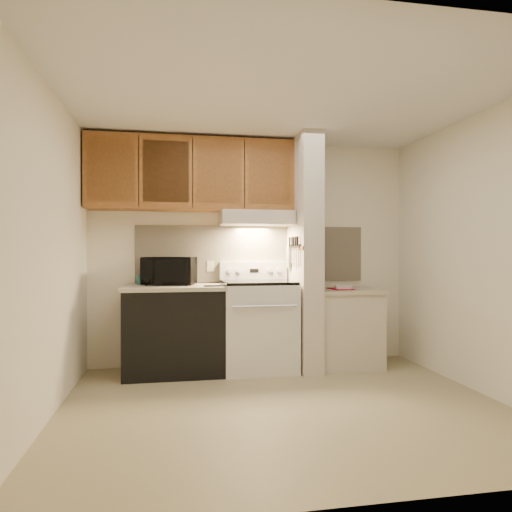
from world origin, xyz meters
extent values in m
plane|color=tan|center=(0.00, 0.00, 0.00)|extent=(3.60, 3.60, 0.00)
plane|color=white|center=(0.00, 0.00, 2.50)|extent=(3.60, 3.60, 0.00)
cube|color=white|center=(0.00, 1.50, 1.25)|extent=(3.60, 2.50, 0.02)
cube|color=white|center=(-1.80, 0.00, 1.25)|extent=(0.02, 3.00, 2.50)
cube|color=white|center=(1.80, 0.00, 1.25)|extent=(0.02, 3.00, 2.50)
cube|color=beige|center=(0.00, 1.49, 1.24)|extent=(2.60, 0.02, 0.63)
cube|color=silver|center=(0.00, 1.16, 0.46)|extent=(0.76, 0.65, 0.92)
cube|color=black|center=(0.00, 0.84, 0.50)|extent=(0.50, 0.01, 0.30)
cylinder|color=silver|center=(0.00, 0.80, 0.72)|extent=(0.65, 0.02, 0.02)
cube|color=black|center=(0.00, 1.16, 0.94)|extent=(0.74, 0.64, 0.03)
cube|color=silver|center=(0.00, 1.44, 1.05)|extent=(0.76, 0.08, 0.20)
cube|color=black|center=(0.00, 1.40, 1.05)|extent=(0.10, 0.01, 0.04)
cylinder|color=silver|center=(-0.28, 1.40, 1.05)|extent=(0.05, 0.02, 0.05)
cylinder|color=silver|center=(-0.18, 1.40, 1.05)|extent=(0.05, 0.02, 0.05)
cylinder|color=silver|center=(0.18, 1.40, 1.05)|extent=(0.05, 0.02, 0.05)
cylinder|color=silver|center=(0.28, 1.40, 1.05)|extent=(0.05, 0.02, 0.05)
cube|color=black|center=(-0.88, 1.17, 0.43)|extent=(1.00, 0.63, 0.87)
cube|color=#BCB398|center=(-0.88, 1.17, 0.89)|extent=(1.04, 0.67, 0.04)
cube|color=black|center=(-0.48, 0.97, 0.92)|extent=(0.21, 0.07, 0.01)
cylinder|color=#20646A|center=(-1.23, 1.39, 0.96)|extent=(0.10, 0.10, 0.10)
cube|color=beige|center=(-0.48, 1.48, 1.10)|extent=(0.08, 0.01, 0.12)
imported|color=black|center=(-0.93, 1.31, 1.06)|extent=(0.60, 0.47, 0.29)
cube|color=beige|center=(0.51, 1.15, 1.25)|extent=(0.22, 0.70, 2.50)
cube|color=#995D2B|center=(0.39, 1.15, 1.30)|extent=(0.01, 0.70, 0.04)
cube|color=black|center=(0.39, 1.10, 1.32)|extent=(0.02, 0.42, 0.04)
cube|color=silver|center=(0.38, 0.94, 1.22)|extent=(0.01, 0.03, 0.16)
cylinder|color=black|center=(0.38, 0.95, 1.37)|extent=(0.02, 0.02, 0.10)
cube|color=silver|center=(0.38, 1.01, 1.21)|extent=(0.01, 0.04, 0.18)
cylinder|color=black|center=(0.38, 1.02, 1.37)|extent=(0.02, 0.02, 0.10)
cube|color=silver|center=(0.38, 1.09, 1.20)|extent=(0.01, 0.04, 0.20)
cylinder|color=black|center=(0.38, 1.11, 1.37)|extent=(0.02, 0.02, 0.10)
cube|color=silver|center=(0.38, 1.17, 1.22)|extent=(0.01, 0.04, 0.16)
cylinder|color=black|center=(0.38, 1.17, 1.37)|extent=(0.02, 0.02, 0.10)
cube|color=silver|center=(0.38, 1.27, 1.21)|extent=(0.01, 0.04, 0.18)
cylinder|color=black|center=(0.38, 1.27, 1.37)|extent=(0.02, 0.02, 0.10)
cube|color=gray|center=(0.38, 1.32, 1.20)|extent=(0.03, 0.10, 0.24)
cube|color=beige|center=(0.97, 1.15, 0.40)|extent=(0.70, 0.60, 0.81)
cube|color=#BCB398|center=(0.97, 1.15, 0.83)|extent=(0.74, 0.64, 0.04)
cube|color=#A60014|center=(0.90, 1.10, 0.85)|extent=(0.23, 0.30, 0.01)
cube|color=white|center=(0.92, 1.07, 0.87)|extent=(0.18, 0.14, 0.04)
cube|color=beige|center=(0.00, 1.28, 1.62)|extent=(0.78, 0.44, 0.15)
cube|color=beige|center=(0.00, 1.07, 1.58)|extent=(0.78, 0.04, 0.06)
cube|color=#995D2B|center=(-0.69, 1.32, 2.08)|extent=(2.18, 0.33, 0.77)
cube|color=#995D2B|center=(-1.51, 1.17, 2.08)|extent=(0.46, 0.01, 0.63)
cube|color=black|center=(-1.23, 1.16, 2.08)|extent=(0.01, 0.01, 0.73)
cube|color=#995D2B|center=(-0.96, 1.17, 2.08)|extent=(0.46, 0.01, 0.63)
cube|color=black|center=(-0.69, 1.16, 2.08)|extent=(0.01, 0.01, 0.73)
cube|color=#995D2B|center=(-0.42, 1.17, 2.08)|extent=(0.46, 0.01, 0.63)
cube|color=black|center=(-0.14, 1.16, 2.08)|extent=(0.01, 0.01, 0.73)
cube|color=#995D2B|center=(0.13, 1.17, 2.08)|extent=(0.46, 0.01, 0.63)
camera|label=1|loc=(-0.88, -3.61, 1.25)|focal=32.00mm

